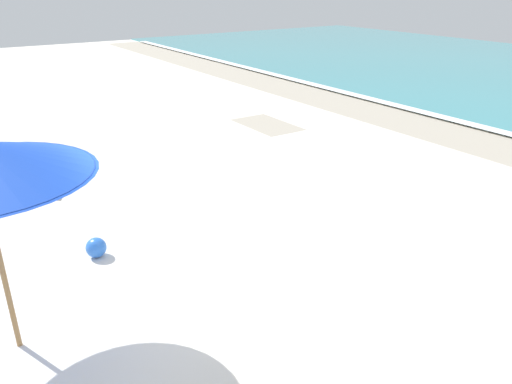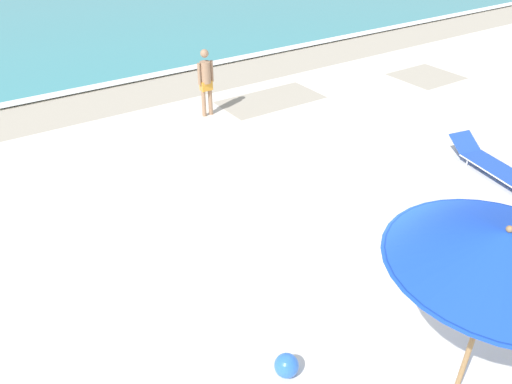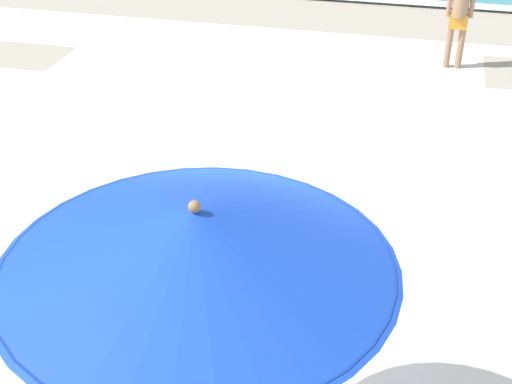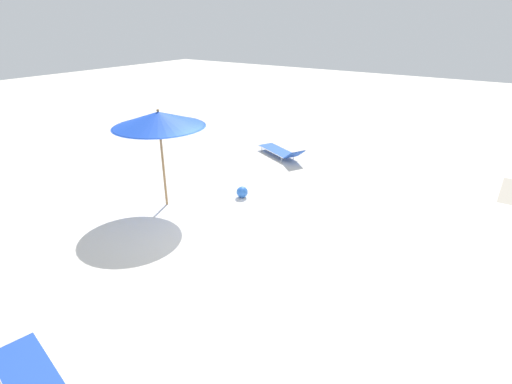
{
  "view_description": "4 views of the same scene",
  "coord_description": "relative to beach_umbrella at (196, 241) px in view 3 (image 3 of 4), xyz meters",
  "views": [
    {
      "loc": [
        5.23,
        -2.62,
        3.97
      ],
      "look_at": [
        -0.67,
        1.34,
        0.92
      ],
      "focal_mm": 35.0,
      "sensor_mm": 36.0,
      "label": 1
    },
    {
      "loc": [
        -4.35,
        -4.16,
        5.37
      ],
      "look_at": [
        -0.64,
        1.41,
        1.15
      ],
      "focal_mm": 35.0,
      "sensor_mm": 36.0,
      "label": 2
    },
    {
      "loc": [
        0.87,
        -5.39,
        4.59
      ],
      "look_at": [
        -0.56,
        0.56,
        0.87
      ],
      "focal_mm": 50.0,
      "sensor_mm": 36.0,
      "label": 3
    },
    {
      "loc": [
        6.44,
        5.12,
        4.63
      ],
      "look_at": [
        -0.37,
        0.47,
        1.0
      ],
      "focal_mm": 28.0,
      "sensor_mm": 36.0,
      "label": 4
    }
  ],
  "objects": [
    {
      "name": "beachgoer_wading_adult",
      "position": [
        1.65,
        9.18,
        -1.31
      ],
      "size": [
        0.45,
        0.27,
        1.76
      ],
      "rotation": [
        0.0,
        0.0,
        0.03
      ],
      "color": "#A37A5B",
      "rests_on": "ground_plane"
    },
    {
      "name": "ground_plane",
      "position": [
        0.21,
        2.33,
        -2.39
      ],
      "size": [
        60.0,
        60.0,
        0.16
      ],
      "color": "silver"
    },
    {
      "name": "beach_umbrella",
      "position": [
        0.0,
        0.0,
        0.0
      ],
      "size": [
        2.31,
        2.31,
        2.57
      ],
      "color": "#9E7547",
      "rests_on": "ground_plane"
    },
    {
      "name": "beach_ball",
      "position": [
        -1.51,
        1.4,
        -2.15
      ],
      "size": [
        0.31,
        0.31,
        0.31
      ],
      "color": "blue",
      "rests_on": "ground_plane"
    }
  ]
}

